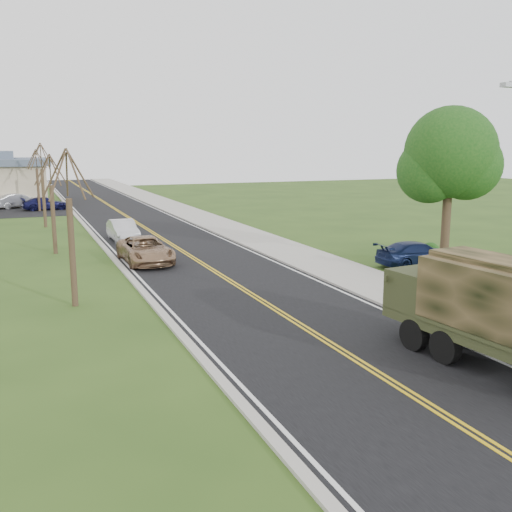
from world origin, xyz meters
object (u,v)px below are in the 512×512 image
suv_champagne (145,250)px  utility_box_near (451,311)px  utility_box_far (475,320)px  pickup_navy (417,254)px  military_truck (492,305)px  sedan_silver (123,231)px

suv_champagne → utility_box_near: 16.68m
utility_box_far → pickup_navy: bearing=58.8°
military_truck → sedan_silver: military_truck is taller
sedan_silver → suv_champagne: bearing=-92.5°
military_truck → suv_champagne: (-5.92, 18.30, -1.10)m
suv_champagne → sedan_silver: sedan_silver is taller
suv_champagne → pickup_navy: 14.30m
suv_champagne → utility_box_near: bearing=-64.7°
suv_champagne → sedan_silver: bearing=87.6°
suv_champagne → sedan_silver: 7.68m
pickup_navy → sedan_silver: bearing=43.9°
military_truck → suv_champagne: bearing=102.3°
suv_champagne → utility_box_far: size_ratio=7.73×
utility_box_near → pickup_navy: bearing=62.3°
military_truck → utility_box_far: (1.82, 2.44, -1.37)m
military_truck → suv_champagne: 19.27m
suv_champagne → utility_box_far: bearing=-65.6°
pickup_navy → utility_box_near: 10.10m
military_truck → sedan_silver: bearing=97.0°
military_truck → pickup_navy: (6.92, 12.02, -1.15)m
suv_champagne → utility_box_near: size_ratio=6.28×
pickup_navy → utility_box_far: size_ratio=6.83×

